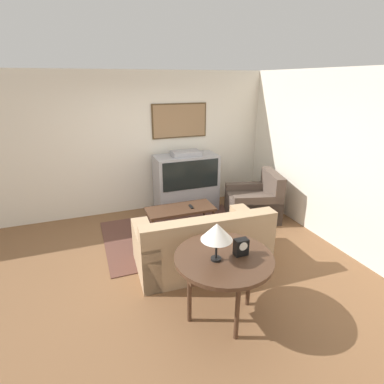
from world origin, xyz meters
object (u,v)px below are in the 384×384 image
Objects in this scene: coffee_table at (180,210)px; console_table at (224,262)px; table_lamp at (217,232)px; couch at (202,245)px; tv at (186,183)px; mantel_clock at (241,247)px; armchair at (254,203)px.

coffee_table is 2.12m from console_table.
couch is at bearing 75.51° from table_lamp.
console_table is (-0.20, -2.09, 0.31)m from coffee_table.
tv is 2.97× the size of table_lamp.
armchair is at bearing 54.64° from mantel_clock.
console_table is at bearing -95.54° from coffee_table.
tv is 3.02m from mantel_clock.
coffee_table is at bearing -115.37° from tv.
couch is 1.34m from table_lamp.
couch is at bearing 90.94° from mantel_clock.
console_table is (-1.73, -2.16, 0.42)m from armchair.
mantel_clock is (-0.02, -2.12, 0.48)m from coffee_table.
tv is at bearing 78.31° from console_table.
coffee_table is 2.17m from mantel_clock.
armchair reaches higher than coffee_table.
tv is 1.06× the size of coffee_table.
couch reaches higher than coffee_table.
coffee_table is (-1.53, -0.07, 0.11)m from armchair.
coffee_table is (-0.41, -0.86, -0.18)m from tv.
armchair reaches higher than console_table.
mantel_clock is at bearing -98.23° from tv.
mantel_clock is (0.02, -1.05, 0.56)m from couch.
table_lamp is at bearing -98.34° from coffee_table.
console_table is (-0.16, -1.01, 0.40)m from couch.
couch is at bearing -92.16° from coffee_table.
console_table is 0.24m from mantel_clock.
mantel_clock is at bearing -90.63° from coffee_table.
tv is 1.12× the size of armchair.
mantel_clock is at bearing 93.28° from couch.
console_table is at bearing 169.71° from mantel_clock.
tv is 2.00m from couch.
table_lamp is at bearing -24.82° from armchair.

